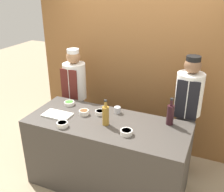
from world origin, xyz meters
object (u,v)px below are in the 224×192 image
(sauce_bowl_green, at_px, (69,103))
(cutting_board, at_px, (57,115))
(sauce_bowl_orange, at_px, (62,124))
(sauce_bowl_white, at_px, (100,112))
(bottle_wine, at_px, (170,114))
(chef_left, at_px, (76,96))
(sauce_bowl_yellow, at_px, (126,132))
(sauce_bowl_brown, at_px, (84,112))
(cup_steel, at_px, (117,110))
(bottle_vinegar, at_px, (106,115))
(chef_right, at_px, (187,113))

(sauce_bowl_green, bearing_deg, cutting_board, -84.91)
(sauce_bowl_green, bearing_deg, sauce_bowl_orange, -65.78)
(sauce_bowl_white, distance_m, bottle_wine, 0.88)
(sauce_bowl_orange, height_order, bottle_wine, bottle_wine)
(cutting_board, xyz_separation_m, chef_left, (-0.20, 0.78, -0.08))
(cutting_board, bearing_deg, chef_left, 104.54)
(sauce_bowl_yellow, bearing_deg, bottle_wine, 47.16)
(sauce_bowl_brown, bearing_deg, sauce_bowl_green, 152.27)
(sauce_bowl_white, xyz_separation_m, sauce_bowl_green, (-0.51, 0.09, -0.00))
(sauce_bowl_brown, distance_m, cup_steel, 0.43)
(bottle_vinegar, xyz_separation_m, chef_right, (0.83, 0.73, -0.15))
(bottle_wine, bearing_deg, sauce_bowl_orange, -153.71)
(sauce_bowl_yellow, relative_size, chef_right, 0.08)
(bottle_vinegar, bearing_deg, sauce_bowl_yellow, -19.10)
(cup_steel, bearing_deg, cutting_board, -150.57)
(sauce_bowl_brown, distance_m, chef_right, 1.34)
(sauce_bowl_orange, relative_size, chef_right, 0.08)
(sauce_bowl_orange, xyz_separation_m, chef_left, (-0.41, 0.98, -0.10))
(sauce_bowl_green, relative_size, bottle_vinegar, 0.43)
(bottle_vinegar, height_order, chef_right, chef_right)
(chef_left, bearing_deg, chef_right, 0.00)
(chef_right, bearing_deg, sauce_bowl_white, -152.30)
(sauce_bowl_white, xyz_separation_m, cup_steel, (0.19, 0.13, 0.01))
(bottle_vinegar, bearing_deg, sauce_bowl_green, 157.12)
(cutting_board, relative_size, bottle_vinegar, 1.12)
(sauce_bowl_yellow, bearing_deg, bottle_vinegar, 160.90)
(chef_right, bearing_deg, cup_steel, -154.14)
(sauce_bowl_white, xyz_separation_m, chef_left, (-0.68, 0.53, -0.10))
(sauce_bowl_orange, height_order, chef_left, chef_left)
(sauce_bowl_white, bearing_deg, bottle_vinegar, -49.05)
(cutting_board, distance_m, chef_left, 0.81)
(sauce_bowl_green, height_order, bottle_vinegar, bottle_vinegar)
(sauce_bowl_yellow, xyz_separation_m, sauce_bowl_brown, (-0.66, 0.22, 0.00))
(cutting_board, distance_m, chef_right, 1.68)
(sauce_bowl_white, bearing_deg, sauce_bowl_brown, -155.23)
(sauce_bowl_white, relative_size, chef_right, 0.07)
(sauce_bowl_yellow, bearing_deg, sauce_bowl_white, 147.20)
(sauce_bowl_green, distance_m, bottle_vinegar, 0.75)
(sauce_bowl_orange, xyz_separation_m, cup_steel, (0.46, 0.58, 0.01))
(cup_steel, xyz_separation_m, chef_right, (0.82, 0.40, -0.07))
(bottle_wine, bearing_deg, sauce_bowl_brown, -169.38)
(bottle_vinegar, bearing_deg, chef_left, 139.54)
(chef_left, bearing_deg, sauce_bowl_yellow, -35.80)
(sauce_bowl_yellow, relative_size, chef_left, 0.08)
(sauce_bowl_green, height_order, cutting_board, sauce_bowl_green)
(sauce_bowl_brown, height_order, chef_right, chef_right)
(chef_left, distance_m, chef_right, 1.69)
(sauce_bowl_yellow, xyz_separation_m, sauce_bowl_white, (-0.48, 0.31, -0.00))
(cutting_board, relative_size, chef_right, 0.21)
(sauce_bowl_green, relative_size, chef_left, 0.09)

